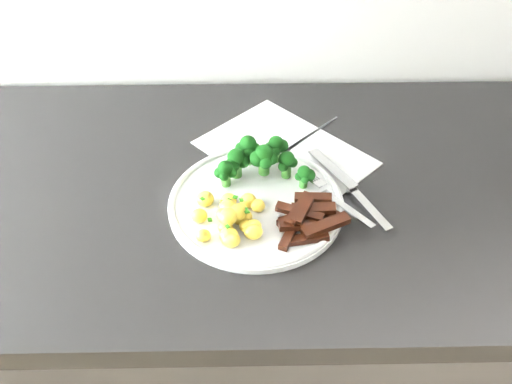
% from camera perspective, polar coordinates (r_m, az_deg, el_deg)
% --- Properties ---
extents(counter, '(2.52, 0.63, 0.94)m').
position_cam_1_polar(counter, '(1.26, 5.53, -15.42)').
color(counter, black).
rests_on(counter, ground).
extents(recipe_paper, '(0.34, 0.34, 0.00)m').
position_cam_1_polar(recipe_paper, '(0.96, 3.06, 4.19)').
color(recipe_paper, white).
rests_on(recipe_paper, counter).
extents(plate, '(0.28, 0.28, 0.02)m').
position_cam_1_polar(plate, '(0.85, -0.00, -1.09)').
color(plate, white).
rests_on(plate, counter).
extents(broccoli, '(0.16, 0.09, 0.07)m').
position_cam_1_polar(broccoli, '(0.87, 0.30, 3.63)').
color(broccoli, '#2F6C23').
rests_on(broccoli, plate).
extents(potatoes, '(0.11, 0.11, 0.04)m').
position_cam_1_polar(potatoes, '(0.80, -2.56, -2.68)').
color(potatoes, '#F8C751').
rests_on(potatoes, plate).
extents(beef_strips, '(0.11, 0.11, 0.03)m').
position_cam_1_polar(beef_strips, '(0.81, 5.40, -2.75)').
color(beef_strips, black).
rests_on(beef_strips, plate).
extents(fork, '(0.11, 0.15, 0.02)m').
position_cam_1_polar(fork, '(0.85, 8.66, -0.79)').
color(fork, '#B9B9BE').
rests_on(fork, plate).
extents(knife, '(0.11, 0.20, 0.02)m').
position_cam_1_polar(knife, '(0.87, 10.81, -0.52)').
color(knife, '#B9B9BE').
rests_on(knife, plate).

